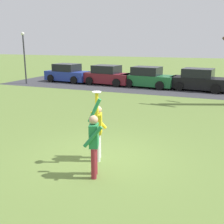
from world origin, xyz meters
name	(u,v)px	position (x,y,z in m)	size (l,w,h in m)	color
ground_plane	(103,157)	(0.00, 0.00, 0.00)	(120.00, 120.00, 0.00)	olive
person_catcher	(98,128)	(-0.04, -0.21, 0.98)	(0.48, 0.59, 2.08)	silver
person_defender	(94,141)	(0.30, -1.22, 0.98)	(0.56, 0.64, 2.04)	maroon
frisbee_disc	(97,92)	(0.03, -0.43, 2.09)	(0.25, 0.25, 0.02)	white
parked_car_blue	(68,74)	(-9.62, 14.24, 0.73)	(4.28, 2.40, 1.59)	#233893
parked_car_maroon	(108,76)	(-5.69, 14.04, 0.73)	(4.28, 2.40, 1.59)	maroon
parked_car_green	(148,78)	(-2.21, 13.89, 0.73)	(4.28, 2.40, 1.59)	#1E6633
parked_car_black	(199,80)	(1.67, 13.79, 0.73)	(4.28, 2.40, 1.59)	black
parking_strip	(175,89)	(-0.05, 13.84, 0.00)	(28.62, 6.40, 0.01)	#38383D
lamppost_by_lot	(24,53)	(-12.33, 11.84, 2.59)	(0.28, 0.28, 4.26)	#2D2D33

